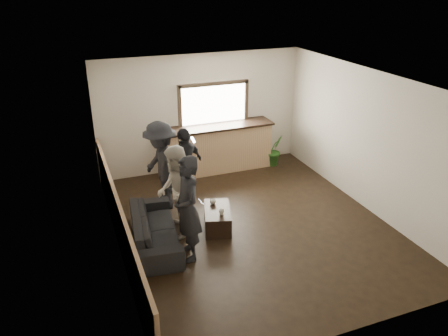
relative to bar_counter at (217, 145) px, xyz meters
name	(u,v)px	position (x,y,z in m)	size (l,w,h in m)	color
ground	(251,225)	(-0.30, -2.70, -0.64)	(5.00, 6.00, 0.01)	black
room_shell	(215,160)	(-1.04, -2.70, 0.83)	(5.01, 6.01, 2.80)	silver
bar_counter	(217,145)	(0.00, 0.00, 0.00)	(2.70, 0.68, 2.13)	tan
sofa	(155,229)	(-2.16, -2.63, -0.35)	(1.97, 0.77, 0.58)	black
coffee_table	(217,218)	(-0.94, -2.54, -0.45)	(0.48, 0.87, 0.39)	black
cup_a	(213,202)	(-0.94, -2.31, -0.21)	(0.12, 0.12, 0.09)	silver
cup_b	(221,212)	(-0.93, -2.75, -0.21)	(0.11, 0.11, 0.10)	silver
potted_plant	(275,150)	(1.44, -0.24, -0.24)	(0.44, 0.35, 0.80)	#2D6623
person_a	(188,209)	(-1.71, -3.25, 0.28)	(0.49, 0.68, 1.84)	black
person_b	(176,192)	(-1.71, -2.51, 0.23)	(0.83, 0.97, 1.74)	#B9B2A7
person_c	(161,166)	(-1.71, -1.42, 0.29)	(0.90, 1.31, 1.86)	black
person_d	(186,165)	(-1.17, -1.29, 0.17)	(1.01, 0.86, 1.63)	black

